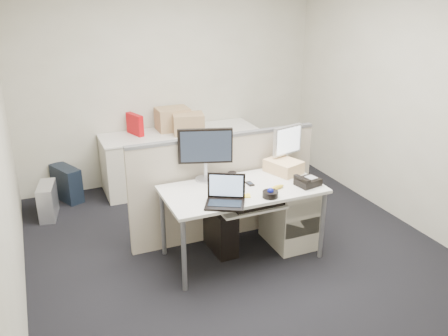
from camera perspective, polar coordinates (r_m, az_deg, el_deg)
name	(u,v)px	position (r m, az deg, el deg)	size (l,w,h in m)	color
floor	(242,255)	(4.80, 2.13, -10.46)	(4.00, 4.50, 0.01)	black
wall_back	(170,80)	(6.30, -6.47, 10.48)	(4.00, 0.02, 2.70)	beige
wall_front	(440,244)	(2.55, 24.57, -8.29)	(4.00, 0.02, 2.70)	beige
wall_right	(417,104)	(5.39, 22.19, 7.17)	(0.02, 4.50, 2.70)	beige
desk	(243,194)	(4.49, 2.24, -3.18)	(1.50, 0.75, 0.73)	silver
keyboard_tray	(251,206)	(4.36, 3.24, -4.62)	(0.62, 0.32, 0.02)	silver
drawer_pedestal	(289,214)	(4.91, 7.80, -5.50)	(0.40, 0.55, 0.65)	#ADA494
cubicle_partition	(224,188)	(4.90, 0.03, -2.41)	(2.00, 0.06, 1.10)	tan
back_counter	(181,159)	(6.27, -5.25, 1.07)	(2.00, 0.60, 0.72)	#ADA494
monitor_main	(205,155)	(4.55, -2.26, 1.61)	(0.52, 0.20, 0.52)	black
monitor_small	(287,147)	(4.93, 7.59, 2.51)	(0.36, 0.18, 0.44)	#B7B7BC
laptop	(225,192)	(4.06, 0.11, -2.94)	(0.33, 0.25, 0.25)	black
trackball	(270,194)	(4.28, 5.59, -3.16)	(0.14, 0.14, 0.06)	black
desk_phone	(308,182)	(4.57, 10.06, -1.65)	(0.21, 0.18, 0.07)	black
paper_stack	(230,189)	(4.43, 0.75, -2.50)	(0.24, 0.31, 0.01)	white
sticky_pad	(246,196)	(4.29, 2.67, -3.35)	(0.08, 0.08, 0.01)	yellow
travel_mug	(232,181)	(4.41, 0.98, -1.59)	(0.07, 0.07, 0.16)	black
banana	(277,187)	(4.45, 6.35, -2.33)	(0.17, 0.04, 0.04)	gold
cellphone	(250,184)	(4.54, 3.14, -1.90)	(0.05, 0.10, 0.01)	black
manila_folders	(284,166)	(4.84, 7.18, 0.19)	(0.26, 0.34, 0.13)	#DAB87E
keyboard	(258,205)	(4.34, 4.07, -4.43)	(0.48, 0.17, 0.03)	black
pc_tower_desk	(220,229)	(4.79, -0.49, -7.31)	(0.20, 0.49, 0.46)	black
pc_tower_spare_dark	(67,183)	(6.18, -18.40, -1.77)	(0.18, 0.46, 0.43)	black
pc_tower_spare_silver	(48,201)	(5.81, -20.44, -3.71)	(0.17, 0.42, 0.40)	#B7B7BC
cardboard_box_left	(173,120)	(6.21, -6.20, 5.81)	(0.41, 0.31, 0.31)	tan
cardboard_box_right	(188,124)	(6.03, -4.31, 5.25)	(0.38, 0.30, 0.28)	tan
red_binder	(135,125)	(6.08, -10.66, 5.09)	(0.07, 0.30, 0.28)	#AF070D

